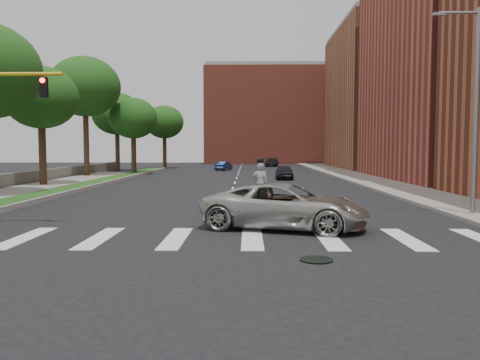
# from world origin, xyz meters

# --- Properties ---
(ground_plane) EXTENTS (160.00, 160.00, 0.00)m
(ground_plane) POSITION_xyz_m (0.00, 0.00, 0.00)
(ground_plane) COLOR black
(ground_plane) RESTS_ON ground
(grass_median) EXTENTS (2.00, 60.00, 0.25)m
(grass_median) POSITION_xyz_m (-11.50, 20.00, 0.12)
(grass_median) COLOR #1B4413
(grass_median) RESTS_ON ground
(median_curb) EXTENTS (0.20, 60.00, 0.28)m
(median_curb) POSITION_xyz_m (-10.45, 20.00, 0.14)
(median_curb) COLOR gray
(median_curb) RESTS_ON ground
(sidewalk_right) EXTENTS (5.00, 90.00, 0.18)m
(sidewalk_right) POSITION_xyz_m (12.50, 25.00, 0.09)
(sidewalk_right) COLOR gray
(sidewalk_right) RESTS_ON ground
(stone_wall) EXTENTS (0.50, 56.00, 1.10)m
(stone_wall) POSITION_xyz_m (-17.00, 22.00, 0.55)
(stone_wall) COLOR #5E5950
(stone_wall) RESTS_ON ground
(manhole) EXTENTS (0.90, 0.90, 0.04)m
(manhole) POSITION_xyz_m (3.00, -2.00, 0.02)
(manhole) COLOR black
(manhole) RESTS_ON ground
(building_mid) EXTENTS (16.00, 22.00, 24.00)m
(building_mid) POSITION_xyz_m (22.00, 30.00, 12.00)
(building_mid) COLOR #A64534
(building_mid) RESTS_ON ground
(building_far) EXTENTS (16.00, 22.00, 20.00)m
(building_far) POSITION_xyz_m (22.00, 54.00, 10.00)
(building_far) COLOR #A55D3C
(building_far) RESTS_ON ground
(building_backdrop) EXTENTS (26.00, 14.00, 18.00)m
(building_backdrop) POSITION_xyz_m (6.00, 78.00, 9.00)
(building_backdrop) COLOR #A64534
(building_backdrop) RESTS_ON ground
(streetlight) EXTENTS (2.05, 0.20, 9.00)m
(streetlight) POSITION_xyz_m (10.90, 6.00, 4.90)
(streetlight) COLOR slate
(streetlight) RESTS_ON ground
(stilt_performer) EXTENTS (0.83, 0.58, 2.69)m
(stilt_performer) POSITION_xyz_m (1.61, 3.50, 1.03)
(stilt_performer) COLOR #362415
(stilt_performer) RESTS_ON ground
(suv_crossing) EXTENTS (6.75, 4.46, 1.72)m
(suv_crossing) POSITION_xyz_m (2.54, 3.00, 0.86)
(suv_crossing) COLOR #ADABA3
(suv_crossing) RESTS_ON ground
(car_near) EXTENTS (1.70, 4.05, 1.37)m
(car_near) POSITION_xyz_m (4.62, 30.34, 0.68)
(car_near) COLOR black
(car_near) RESTS_ON ground
(car_mid) EXTENTS (2.31, 3.88, 1.21)m
(car_mid) POSITION_xyz_m (-2.11, 47.50, 0.60)
(car_mid) COLOR navy
(car_mid) RESTS_ON ground
(car_far) EXTENTS (2.49, 4.94, 1.38)m
(car_far) POSITION_xyz_m (4.95, 60.47, 0.69)
(car_far) COLOR black
(car_far) RESTS_ON ground
(tree_3) EXTENTS (5.67, 5.67, 9.33)m
(tree_3) POSITION_xyz_m (-14.86, 21.59, 6.87)
(tree_3) COLOR #362415
(tree_3) RESTS_ON ground
(tree_4) EXTENTS (7.16, 7.16, 12.31)m
(tree_4) POSITION_xyz_m (-15.54, 33.46, 9.23)
(tree_4) COLOR #362415
(tree_4) RESTS_ON ground
(tree_5) EXTENTS (6.31, 6.31, 10.03)m
(tree_5) POSITION_xyz_m (-15.59, 45.14, 7.31)
(tree_5) COLOR #362415
(tree_5) RESTS_ON ground
(tree_6) EXTENTS (5.32, 5.32, 8.56)m
(tree_6) POSITION_xyz_m (-11.62, 37.44, 6.25)
(tree_6) COLOR #362415
(tree_6) RESTS_ON ground
(tree_7) EXTENTS (5.62, 5.62, 9.12)m
(tree_7) POSITION_xyz_m (-11.03, 53.49, 6.69)
(tree_7) COLOR #362415
(tree_7) RESTS_ON ground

